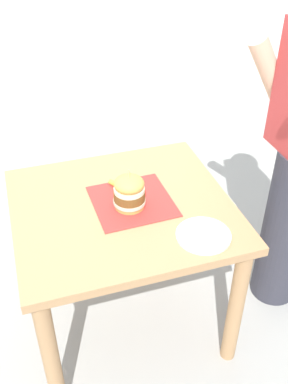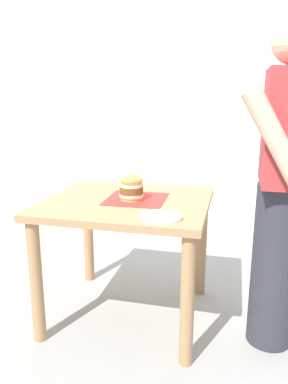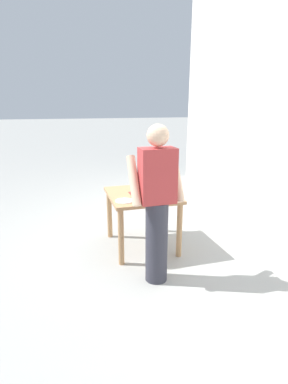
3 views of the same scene
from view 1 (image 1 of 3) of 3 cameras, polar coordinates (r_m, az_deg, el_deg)
The scene contains 6 objects.
ground_plane at distance 2.48m, azimuth -2.29°, elevation -15.45°, with size 80.00×80.00×0.00m, color #9E9E99.
patio_table at distance 2.03m, azimuth -2.70°, elevation -4.64°, with size 0.86×0.94×0.75m.
serving_paper at distance 1.97m, azimuth -1.51°, elevation -1.18°, with size 0.34×0.34×0.00m, color red.
sandwich at distance 1.89m, azimuth -1.88°, elevation 0.03°, with size 0.14×0.14×0.19m.
pickle_spear at distance 2.05m, azimuth -3.55°, elevation 0.94°, with size 0.02×0.02×0.08m, color #8EA83D.
side_plate_with_forks at distance 1.80m, azimuth 7.55°, elevation -5.47°, with size 0.22×0.22×0.02m.
Camera 1 is at (1.49, -0.37, 1.94)m, focal length 42.00 mm.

